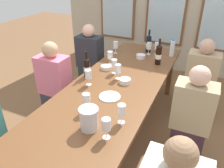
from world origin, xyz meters
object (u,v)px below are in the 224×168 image
Objects in this scene: dining_table at (114,91)px; wine_bottle_1 at (87,67)px; tasting_bowl_0 at (141,56)px; wine_glass_9 at (118,69)px; tasting_bowl_2 at (106,67)px; seated_person_5 at (200,82)px; wine_bottle_2 at (149,43)px; wine_glass_10 at (88,75)px; wine_glass_5 at (149,46)px; seated_person_1 at (191,120)px; wine_glass_6 at (116,45)px; wine_glass_8 at (110,56)px; wine_glass_1 at (122,111)px; wine_glass_4 at (157,46)px; metal_pitcher at (89,119)px; wine_bottle_0 at (159,55)px; seated_person_0 at (55,87)px; white_plate_0 at (110,97)px; wine_glass_0 at (114,64)px; wine_glass_7 at (86,99)px; water_bottle at (172,48)px; wine_glass_2 at (106,125)px; seated_person_4 at (90,61)px; tasting_bowl_1 at (125,81)px.

dining_table is 0.43m from wine_bottle_1.
wine_glass_9 reaches higher than tasting_bowl_0.
seated_person_5 reaches higher than tasting_bowl_2.
wine_glass_10 is at bearing -103.25° from wine_bottle_2.
seated_person_1 is at bearing -53.66° from wine_glass_5.
wine_glass_6 is 0.16× the size of seated_person_5.
wine_glass_8 is 0.16× the size of seated_person_1.
wine_glass_1 is 1.00× the size of wine_glass_4.
tasting_bowl_2 is at bearing 163.51° from seated_person_1.
wine_glass_4 is at bearing 56.30° from tasting_bowl_0.
seated_person_1 is at bearing 46.31° from metal_pitcher.
seated_person_5 is (0.54, 0.14, -0.35)m from wine_bottle_0.
tasting_bowl_2 is 0.12× the size of seated_person_5.
wine_glass_5 is 1.00× the size of wine_glass_8.
seated_person_0 is (-0.89, -1.03, -0.33)m from wine_glass_5.
wine_bottle_1 is at bearing -118.13° from wine_glass_4.
wine_glass_9 is at bearing -52.78° from wine_glass_8.
wine_bottle_1 is (-0.48, 0.80, 0.02)m from metal_pitcher.
wine_glass_8 reaches higher than white_plate_0.
seated_person_0 reaches higher than tasting_bowl_0.
wine_bottle_1 is 0.32m from wine_glass_0.
wine_glass_9 is at bearing -102.05° from wine_glass_4.
wine_bottle_0 reaches higher than wine_glass_7.
wine_glass_0 is 0.27m from wine_glass_8.
wine_glass_6 is at bearing -163.37° from water_bottle.
wine_glass_2 reaches higher than dining_table.
wine_glass_4 is (-0.14, 1.65, 0.00)m from wine_glass_1.
wine_bottle_1 is at bearing 137.54° from wine_glass_1.
wine_bottle_1 is at bearing -61.91° from seated_person_4.
metal_pitcher is 1.49m from wine_bottle_0.
tasting_bowl_1 is 0.78m from seated_person_1.
wine_glass_0 is 1.00× the size of wine_glass_4.
seated_person_5 is (0.86, 1.41, -0.34)m from wine_glass_7.
seated_person_1 is (0.77, 0.26, -0.22)m from white_plate_0.
water_bottle is 1.38× the size of wine_glass_8.
tasting_bowl_0 is 0.73× the size of wine_glass_2.
seated_person_5 is (0.74, 0.79, -0.24)m from tasting_bowl_1.
wine_bottle_0 reaches higher than wine_glass_5.
tasting_bowl_1 is (-0.02, 0.83, -0.07)m from metal_pitcher.
wine_glass_0 is (0.14, -0.07, 0.09)m from tasting_bowl_2.
wine_bottle_0 reaches higher than wine_glass_10.
wine_glass_10 reaches higher than tasting_bowl_0.
wine_glass_1 is 0.72m from wine_glass_10.
wine_glass_9 is at bearing 101.59° from white_plate_0.
wine_bottle_1 is 1.75× the size of wine_glass_10.
seated_person_5 is at bearing 42.45° from wine_glass_10.
wine_glass_9 is 0.16× the size of seated_person_4.
wine_glass_4 is (0.43, 0.75, 0.10)m from tasting_bowl_2.
tasting_bowl_0 is at bearing 101.73° from wine_glass_1.
wine_glass_10 is at bearing 120.13° from metal_pitcher.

